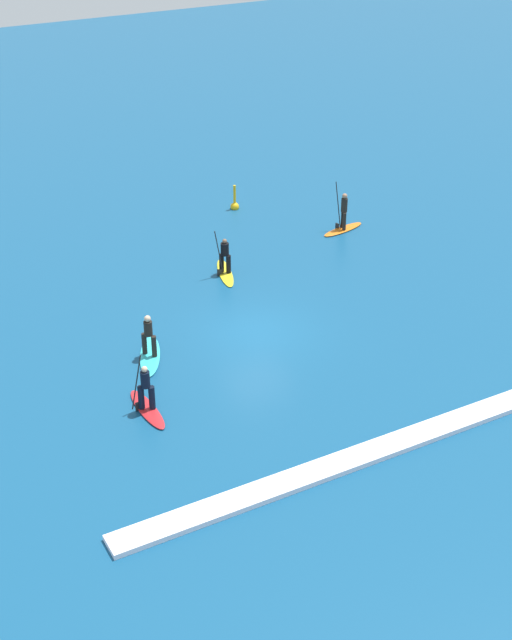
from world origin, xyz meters
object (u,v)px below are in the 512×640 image
at_px(surfer_on_teal_board, 149,348).
at_px(surfer_on_yellow_board, 225,263).
at_px(surfer_on_red_board, 146,399).
at_px(marker_buoy, 235,205).
at_px(surfer_on_orange_board, 343,220).

relative_size(surfer_on_teal_board, surfer_on_yellow_board, 1.04).
relative_size(surfer_on_teal_board, surfer_on_red_board, 1.12).
height_order(surfer_on_teal_board, marker_buoy, surfer_on_teal_board).
relative_size(surfer_on_red_board, marker_buoy, 1.88).
distance_m(surfer_on_red_board, surfer_on_orange_board, 16.83).
bearing_deg(surfer_on_teal_board, surfer_on_red_board, 0.24).
height_order(surfer_on_teal_board, surfer_on_red_board, surfer_on_red_board).
height_order(surfer_on_red_board, surfer_on_yellow_board, surfer_on_red_board).
relative_size(surfer_on_yellow_board, surfer_on_orange_board, 1.10).
bearing_deg(surfer_on_orange_board, surfer_on_teal_board, 13.79).
distance_m(surfer_on_teal_board, surfer_on_yellow_board, 7.31).
height_order(surfer_on_teal_board, surfer_on_yellow_board, surfer_on_yellow_board).
xyz_separation_m(surfer_on_red_board, marker_buoy, (10.68, 14.15, -0.24)).
bearing_deg(surfer_on_yellow_board, surfer_on_orange_board, 118.79).
xyz_separation_m(surfer_on_red_board, surfer_on_orange_board, (14.02, 9.30, 0.08)).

